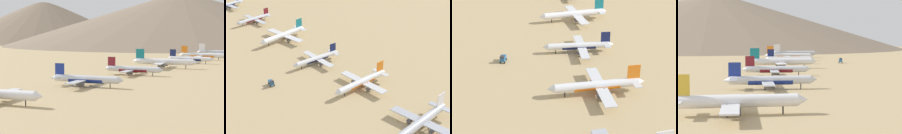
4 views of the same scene
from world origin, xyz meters
TOP-DOWN VIEW (x-y plane):
  - ground_plane at (0.00, 0.00)m, footprint 1800.00×1800.00m
  - parked_jet_1 at (-19.67, -94.85)m, footprint 34.55×28.04m
  - parked_jet_2 at (-11.63, -44.81)m, footprint 34.90×28.36m
  - parked_jet_3 at (-2.78, 2.87)m, footprint 44.81×36.29m
  - parked_jet_4 at (9.77, 50.39)m, footprint 37.86×30.97m
  - parked_jet_5 at (15.96, 94.51)m, footprint 43.59×35.52m
  - parked_jet_6 at (29.53, 144.34)m, footprint 47.35×38.43m
  - desert_hill_0 at (-468.32, 689.49)m, footprint 557.25×557.25m
  - desert_hill_1 at (-68.95, 583.58)m, footprint 777.90×777.90m
  - desert_hill_4 at (-144.67, 596.22)m, footprint 369.25×369.25m

SIDE VIEW (x-z plane):
  - ground_plane at x=0.00m, z-range 0.00..0.00m
  - parked_jet_1 at x=-19.67m, z-range -1.67..8.30m
  - parked_jet_2 at x=-11.63m, z-range -1.68..8.38m
  - parked_jet_4 at x=9.77m, z-range -1.83..9.12m
  - parked_jet_5 at x=15.96m, z-range -2.10..10.47m
  - parked_jet_3 at x=-2.78m, z-range -2.12..10.84m
  - parked_jet_6 at x=29.53m, z-range -2.29..11.38m
  - desert_hill_4 at x=-144.67m, z-range 0.00..57.84m
  - desert_hill_1 at x=-68.95m, z-range 0.00..118.80m
  - desert_hill_0 at x=-468.32m, z-range 0.00..126.55m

